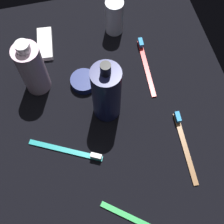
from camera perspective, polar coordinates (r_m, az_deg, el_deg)
ground_plane at (r=74.57cm, az=-0.00°, el=-1.16°), size 84.00×64.00×1.20cm
lotion_bottle at (r=67.11cm, az=-1.08°, el=3.65°), size 6.67×6.67×19.89cm
bodywash_bottle at (r=74.13cm, az=-15.06°, el=8.04°), size 6.32×6.32×17.04cm
deodorant_stick at (r=84.88cm, az=0.45°, el=17.75°), size 4.92×4.92×10.42cm
toothbrush_green at (r=67.62cm, az=6.35°, el=-20.51°), size 12.02×14.93×2.10cm
toothbrush_teal at (r=70.97cm, az=-8.05°, el=-7.40°), size 9.26×16.58×2.10cm
toothbrush_red at (r=81.53cm, az=6.45°, el=9.20°), size 18.04×2.21×2.10cm
toothbrush_brown at (r=72.96cm, az=13.66°, el=-5.75°), size 18.04×2.22×2.10cm
snack_bar_white at (r=86.71cm, az=-12.71°, el=12.62°), size 10.76×5.07×1.50cm
cream_tin_left at (r=77.85cm, az=-5.45°, el=5.86°), size 6.78×6.78×2.16cm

